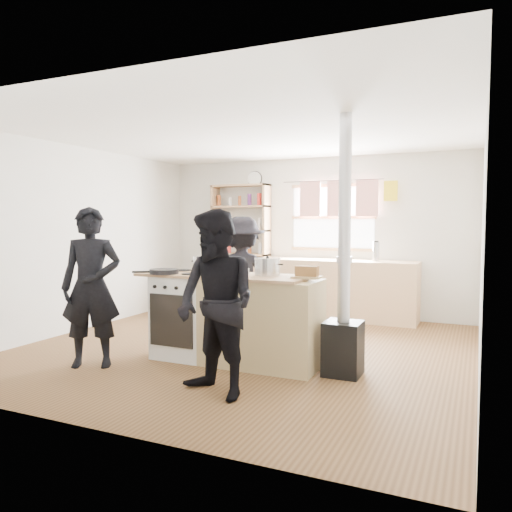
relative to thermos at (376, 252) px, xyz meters
name	(u,v)px	position (x,y,z in m)	size (l,w,h in m)	color
ground	(245,349)	(-1.08, -2.22, -1.05)	(5.00, 5.00, 0.01)	brown
back_counter	(306,287)	(-1.08, 0.00, -0.59)	(3.40, 0.55, 0.90)	tan
shelving_unit	(240,220)	(-2.28, 0.12, 0.47)	(1.00, 0.28, 1.20)	tan
thermos	(376,252)	(0.00, 0.00, 0.00)	(0.10, 0.10, 0.28)	silver
cooking_island	(235,318)	(-0.94, -2.77, -0.58)	(1.97, 0.64, 0.93)	white
skillet_greens	(164,271)	(-1.67, -2.99, -0.08)	(0.43, 0.43, 0.05)	black
roast_tray	(228,271)	(-1.00, -2.81, -0.07)	(0.38, 0.27, 0.07)	silver
stockpot_stove	(203,264)	(-1.43, -2.58, -0.03)	(0.23, 0.23, 0.19)	#B3B3B6
stockpot_counter	(267,267)	(-0.61, -2.68, -0.02)	(0.27, 0.27, 0.20)	silver
bread_board	(307,273)	(-0.15, -2.75, -0.06)	(0.29, 0.21, 0.12)	tan
flue_heater	(344,309)	(0.21, -2.74, -0.40)	(0.35, 0.35, 2.50)	black
person_near_left	(91,287)	(-2.21, -3.50, -0.22)	(0.60, 0.39, 1.64)	black
person_near_right	(216,304)	(-0.61, -3.77, -0.24)	(0.77, 0.60, 1.59)	black
person_far	(242,278)	(-1.34, -1.78, -0.27)	(1.00, 0.58, 1.55)	black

